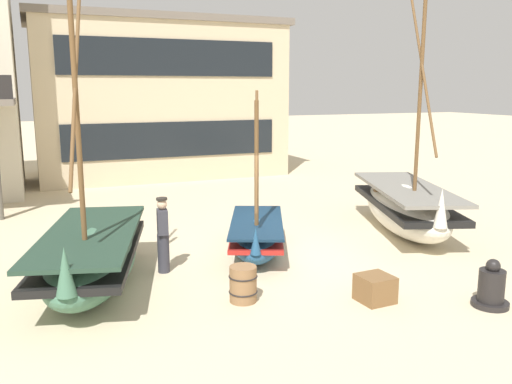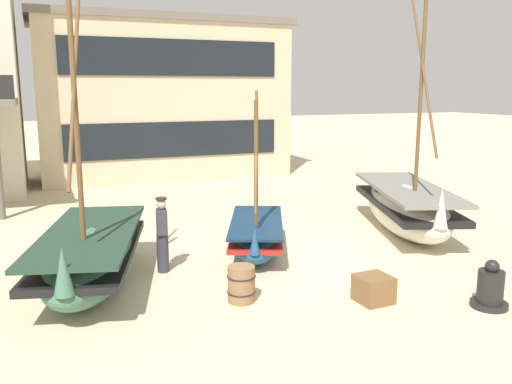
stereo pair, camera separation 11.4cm
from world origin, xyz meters
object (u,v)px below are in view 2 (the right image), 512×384
Objects in this scene: fisherman_by_hull at (162,236)px; capstan_winch at (490,289)px; wooden_barrel at (241,284)px; fishing_boat_near_left at (256,235)px; fishing_boat_centre_large at (406,207)px; fishing_boat_far_right at (91,256)px; harbor_building_main at (160,98)px; cargo_crate at (374,289)px.

capstan_winch is (5.20, -4.23, -0.48)m from fisherman_by_hull.
fishing_boat_near_left is at bearing 62.34° from wooden_barrel.
fishing_boat_centre_large reaches higher than capstan_winch.
fishing_boat_near_left is 5.44m from capstan_winch.
fishing_boat_far_right is 0.52× the size of harbor_building_main.
harbor_building_main is at bearing 82.80° from wooden_barrel.
fishing_boat_near_left is 0.67× the size of fishing_boat_far_right.
harbor_building_main is (0.64, 13.51, 3.08)m from fishing_boat_near_left.
fishing_boat_far_right is at bearing 149.92° from capstan_winch.
fisherman_by_hull is 1.83× the size of capstan_winch.
fishing_boat_centre_large reaches higher than fishing_boat_far_right.
fishing_boat_centre_large is (4.63, 0.22, 0.27)m from fishing_boat_near_left.
fishing_boat_centre_large is at bearing 5.41° from fisherman_by_hull.
harbor_building_main reaches higher than fishing_boat_centre_large.
fishing_boat_near_left is 2.49m from fisherman_by_hull.
fishing_boat_near_left is 13.87m from harbor_building_main.
harbor_building_main is at bearing 77.62° from fisherman_by_hull.
fishing_boat_near_left is 5.67× the size of wooden_barrel.
fisherman_by_hull is 0.15× the size of harbor_building_main.
cargo_crate is at bearing -89.05° from harbor_building_main.
fisherman_by_hull is (1.55, 0.31, 0.18)m from fishing_boat_far_right.
harbor_building_main is at bearing 96.72° from capstan_winch.
fishing_boat_near_left is 0.57× the size of fishing_boat_centre_large.
harbor_building_main is at bearing 106.73° from fishing_boat_centre_large.
capstan_winch is 18.58m from harbor_building_main.
fishing_boat_near_left is at bearing 120.82° from capstan_winch.
fishing_boat_centre_large is 14.15m from harbor_building_main.
capstan_winch reaches higher than cargo_crate.
wooden_barrel is at bearing -97.20° from harbor_building_main.
fishing_boat_far_right is at bearing -107.91° from harbor_building_main.
harbor_building_main is at bearing 87.28° from fishing_boat_near_left.
fishing_boat_near_left is 4.04m from fishing_boat_far_right.
wooden_barrel is 1.13× the size of cargo_crate.
fishing_boat_far_right is at bearing -169.18° from fishing_boat_near_left.
fishing_boat_centre_large is at bearing -73.27° from harbor_building_main.
capstan_winch is 1.31× the size of wooden_barrel.
wooden_barrel is at bearing -65.45° from fisherman_by_hull.
fishing_boat_far_right is (-8.60, -0.98, -0.09)m from fishing_boat_centre_large.
fishing_boat_centre_large is at bearing 6.52° from fishing_boat_far_right.
fishing_boat_far_right is 7.81m from capstan_winch.
harbor_building_main is at bearing 90.95° from cargo_crate.
fishing_boat_far_right is 1.59m from fisherman_by_hull.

